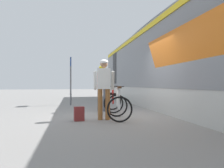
{
  "coord_description": "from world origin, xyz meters",
  "views": [
    {
      "loc": [
        -1.76,
        -7.0,
        1.03
      ],
      "look_at": [
        -0.26,
        0.74,
        1.05
      ],
      "focal_mm": 34.18,
      "sensor_mm": 36.0,
      "label": 1
    }
  ],
  "objects_px": {
    "cyclist_near_in_red": "(102,84)",
    "platform_sign_post": "(71,73)",
    "cyclist_far_in_white": "(104,84)",
    "train_car": "(177,64)",
    "bicycle_near_red": "(113,101)",
    "bicycle_far_white": "(118,106)",
    "backpack_on_platform": "(79,114)"
  },
  "relations": [
    {
      "from": "cyclist_near_in_red",
      "to": "platform_sign_post",
      "type": "height_order",
      "value": "platform_sign_post"
    },
    {
      "from": "platform_sign_post",
      "to": "cyclist_far_in_white",
      "type": "bearing_deg",
      "value": -78.36
    },
    {
      "from": "train_car",
      "to": "bicycle_near_red",
      "type": "xyz_separation_m",
      "value": [
        -3.09,
        -0.84,
        -1.56
      ]
    },
    {
      "from": "bicycle_far_white",
      "to": "platform_sign_post",
      "type": "distance_m",
      "value": 5.02
    },
    {
      "from": "backpack_on_platform",
      "to": "platform_sign_post",
      "type": "relative_size",
      "value": 0.17
    },
    {
      "from": "platform_sign_post",
      "to": "train_car",
      "type": "bearing_deg",
      "value": -23.18
    },
    {
      "from": "backpack_on_platform",
      "to": "bicycle_near_red",
      "type": "bearing_deg",
      "value": 47.15
    },
    {
      "from": "cyclist_near_in_red",
      "to": "cyclist_far_in_white",
      "type": "bearing_deg",
      "value": -96.8
    },
    {
      "from": "cyclist_far_in_white",
      "to": "bicycle_near_red",
      "type": "xyz_separation_m",
      "value": [
        0.62,
        1.8,
        -0.65
      ]
    },
    {
      "from": "bicycle_near_red",
      "to": "platform_sign_post",
      "type": "distance_m",
      "value": 3.47
    },
    {
      "from": "cyclist_far_in_white",
      "to": "platform_sign_post",
      "type": "bearing_deg",
      "value": 101.64
    },
    {
      "from": "backpack_on_platform",
      "to": "cyclist_near_in_red",
      "type": "bearing_deg",
      "value": 57.54
    },
    {
      "from": "train_car",
      "to": "cyclist_near_in_red",
      "type": "bearing_deg",
      "value": -168.69
    },
    {
      "from": "cyclist_near_in_red",
      "to": "bicycle_near_red",
      "type": "height_order",
      "value": "cyclist_near_in_red"
    },
    {
      "from": "cyclist_near_in_red",
      "to": "bicycle_far_white",
      "type": "distance_m",
      "value": 2.09
    },
    {
      "from": "cyclist_far_in_white",
      "to": "backpack_on_platform",
      "type": "relative_size",
      "value": 4.4
    },
    {
      "from": "bicycle_near_red",
      "to": "platform_sign_post",
      "type": "height_order",
      "value": "platform_sign_post"
    },
    {
      "from": "cyclist_far_in_white",
      "to": "platform_sign_post",
      "type": "xyz_separation_m",
      "value": [
        -0.96,
        4.65,
        0.57
      ]
    },
    {
      "from": "train_car",
      "to": "backpack_on_platform",
      "type": "relative_size",
      "value": 46.58
    },
    {
      "from": "cyclist_far_in_white",
      "to": "backpack_on_platform",
      "type": "xyz_separation_m",
      "value": [
        -0.72,
        -0.06,
        -0.85
      ]
    },
    {
      "from": "train_car",
      "to": "cyclist_far_in_white",
      "type": "height_order",
      "value": "train_car"
    },
    {
      "from": "bicycle_far_white",
      "to": "train_car",
      "type": "bearing_deg",
      "value": 38.98
    },
    {
      "from": "bicycle_far_white",
      "to": "platform_sign_post",
      "type": "xyz_separation_m",
      "value": [
        -1.37,
        4.67,
        1.22
      ]
    },
    {
      "from": "cyclist_far_in_white",
      "to": "bicycle_near_red",
      "type": "height_order",
      "value": "cyclist_far_in_white"
    },
    {
      "from": "train_car",
      "to": "bicycle_far_white",
      "type": "height_order",
      "value": "train_car"
    },
    {
      "from": "train_car",
      "to": "cyclist_far_in_white",
      "type": "bearing_deg",
      "value": -144.57
    },
    {
      "from": "cyclist_near_in_red",
      "to": "platform_sign_post",
      "type": "xyz_separation_m",
      "value": [
        -1.19,
        2.7,
        0.57
      ]
    },
    {
      "from": "bicycle_near_red",
      "to": "bicycle_far_white",
      "type": "distance_m",
      "value": 1.84
    },
    {
      "from": "cyclist_far_in_white",
      "to": "platform_sign_post",
      "type": "height_order",
      "value": "platform_sign_post"
    },
    {
      "from": "cyclist_near_in_red",
      "to": "bicycle_near_red",
      "type": "distance_m",
      "value": 0.77
    },
    {
      "from": "cyclist_far_in_white",
      "to": "bicycle_near_red",
      "type": "relative_size",
      "value": 1.52
    },
    {
      "from": "cyclist_near_in_red",
      "to": "backpack_on_platform",
      "type": "relative_size",
      "value": 4.4
    }
  ]
}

